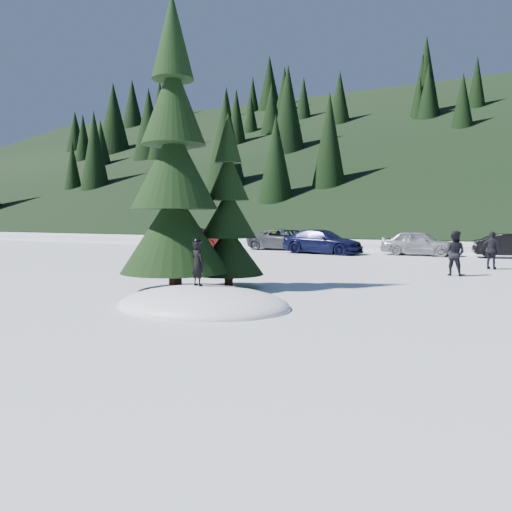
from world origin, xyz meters
The scene contains 13 objects.
ground centered at (0.00, 0.00, 0.00)m, with size 200.00×200.00×0.00m, color white.
snow_mound centered at (0.00, 0.00, 0.00)m, with size 4.48×3.52×0.96m, color white.
forest_hillside centered at (0.00, 54.00, 12.50)m, with size 200.00×60.00×25.00m, color black, non-canonical shape.
spruce_tall centered at (-2.20, 1.80, 3.32)m, with size 3.20×3.20×8.60m.
spruce_short centered at (-1.20, 3.20, 2.10)m, with size 2.20×2.20×5.37m.
child_skier centered at (-0.23, 0.12, 1.04)m, with size 0.41×0.27×1.12m, color black.
adult_0 centered at (4.63, 9.83, 0.84)m, with size 0.82×0.64×1.68m, color black.
adult_1 centered at (5.76, 13.03, 0.80)m, with size 0.94×0.39×1.60m, color black.
car_0 centered at (-16.30, 21.77, 0.64)m, with size 1.51×3.75×1.28m, color black.
car_1 centered at (-13.26, 18.91, 0.73)m, with size 1.54×4.40×1.45m, color #3B0D0A.
car_2 centered at (-7.24, 20.51, 0.70)m, with size 2.33×5.06×1.41m, color #4B4D52.
car_3 centered at (-3.73, 18.30, 0.72)m, with size 2.03×4.98×1.45m, color black.
car_4 centered at (1.67, 19.58, 0.72)m, with size 1.70×4.23×1.44m, color gray.
Camera 1 is at (6.83, -10.04, 2.17)m, focal length 35.00 mm.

